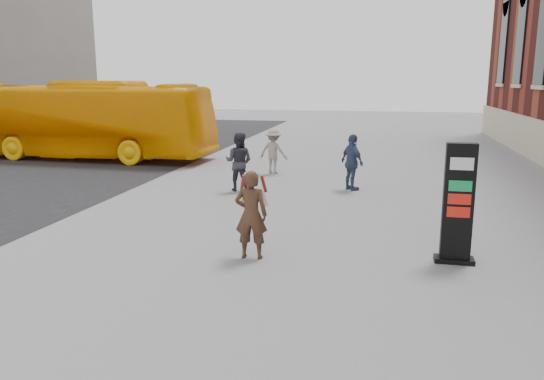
% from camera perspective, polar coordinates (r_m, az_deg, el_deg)
% --- Properties ---
extents(ground, '(100.00, 100.00, 0.00)m').
position_cam_1_polar(ground, '(10.42, -5.23, -7.95)').
color(ground, '#9E9EA3').
extents(info_pylon, '(0.75, 0.38, 2.35)m').
position_cam_1_polar(info_pylon, '(10.78, 19.38, -1.42)').
color(info_pylon, black).
rests_on(info_pylon, ground).
extents(woman, '(0.70, 0.64, 1.78)m').
position_cam_1_polar(woman, '(10.49, -2.26, -2.55)').
color(woman, '#432B1A').
rests_on(woman, ground).
extents(bus, '(12.41, 3.33, 3.43)m').
position_cam_1_polar(bus, '(25.35, -20.23, 7.09)').
color(bus, '#F8A804').
rests_on(bus, road).
extents(pedestrian_a, '(0.96, 0.77, 1.86)m').
position_cam_1_polar(pedestrian_a, '(16.91, -3.59, 3.05)').
color(pedestrian_a, '#2D2D36').
rests_on(pedestrian_a, ground).
extents(pedestrian_b, '(1.19, 0.82, 1.69)m').
position_cam_1_polar(pedestrian_b, '(19.95, 0.15, 4.18)').
color(pedestrian_b, gray).
rests_on(pedestrian_b, ground).
extents(pedestrian_c, '(1.01, 1.10, 1.80)m').
position_cam_1_polar(pedestrian_c, '(17.12, 8.62, 2.95)').
color(pedestrian_c, '#354A66').
rests_on(pedestrian_c, ground).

